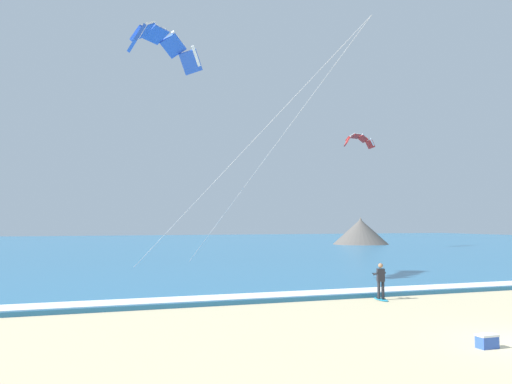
# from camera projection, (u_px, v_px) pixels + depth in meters

# --- Properties ---
(sea) EXTENTS (200.00, 120.00, 0.20)m
(sea) POSITION_uv_depth(u_px,v_px,m) (153.00, 245.00, 82.21)
(sea) COLOR teal
(sea) RESTS_ON ground
(surf_foam) EXTENTS (200.00, 1.73, 0.04)m
(surf_foam) POSITION_uv_depth(u_px,v_px,m) (351.00, 291.00, 26.86)
(surf_foam) COLOR white
(surf_foam) RESTS_ON sea
(surfboard) EXTENTS (0.71, 1.46, 0.09)m
(surfboard) POSITION_uv_depth(u_px,v_px,m) (381.00, 299.00, 25.41)
(surfboard) COLOR #239EC6
(surfboard) RESTS_ON ground
(kitesurfer) EXTENTS (0.59, 0.58, 1.69)m
(kitesurfer) POSITION_uv_depth(u_px,v_px,m) (381.00, 279.00, 25.48)
(kitesurfer) COLOR #232328
(kitesurfer) RESTS_ON ground
(kite_primary) EXTENTS (10.73, 11.22, 13.95)m
(kite_primary) POSITION_uv_depth(u_px,v_px,m) (162.00, 43.00, 32.22)
(kite_primary) COLOR blue
(kite_distant) EXTENTS (5.40, 2.43, 2.00)m
(kite_distant) POSITION_uv_depth(u_px,v_px,m) (357.00, 139.00, 74.31)
(kite_distant) COLOR red
(headland_right) EXTENTS (8.92, 8.92, 4.36)m
(headland_right) POSITION_uv_depth(u_px,v_px,m) (361.00, 233.00, 84.40)
(headland_right) COLOR #56514C
(headland_right) RESTS_ON ground
(cooler_box) EXTENTS (0.58, 0.38, 0.40)m
(cooler_box) POSITION_uv_depth(u_px,v_px,m) (487.00, 341.00, 15.67)
(cooler_box) COLOR #2D51B2
(cooler_box) RESTS_ON ground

